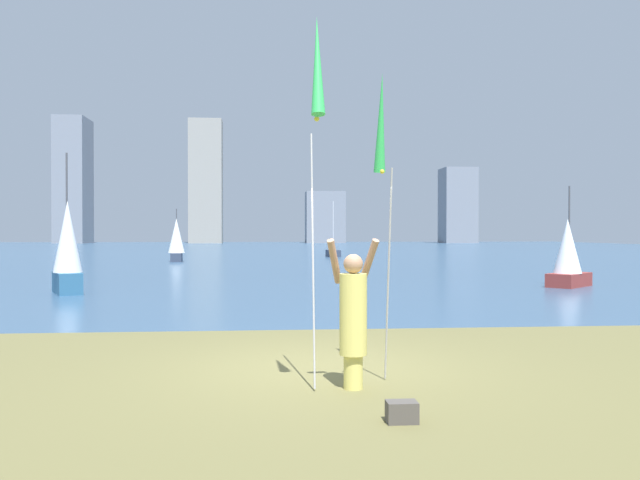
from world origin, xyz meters
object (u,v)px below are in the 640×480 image
object	(u,v)px
person	(353,315)
sailboat_5	(67,251)
bag	(402,412)
sailboat_3	(176,241)
kite_flag_right	(381,130)
sailboat_1	(333,253)
kite_flag_left	(317,77)
sailboat_0	(568,257)

from	to	relation	value
person	sailboat_5	size ratio (longest dim) A/B	0.42
bag	sailboat_3	distance (m)	36.94
kite_flag_right	sailboat_3	world-z (taller)	kite_flag_right
sailboat_1	sailboat_3	xyz separation A→B (m)	(-11.21, -7.32, 1.06)
person	sailboat_3	distance (m)	35.46
sailboat_5	sailboat_1	bearing A→B (deg)	68.60
bag	sailboat_5	bearing A→B (deg)	118.33
kite_flag_right	sailboat_1	distance (m)	41.60
kite_flag_left	sailboat_1	xyz separation A→B (m)	(4.63, 42.54, -3.41)
person	sailboat_1	distance (m)	42.28
bag	sailboat_0	distance (m)	17.93
sailboat_1	sailboat_5	world-z (taller)	sailboat_5
kite_flag_left	sailboat_3	world-z (taller)	kite_flag_left
kite_flag_left	bag	size ratio (longest dim) A/B	14.09
sailboat_3	sailboat_0	bearing A→B (deg)	-51.40
kite_flag_left	sailboat_3	size ratio (longest dim) A/B	1.26
sailboat_1	sailboat_5	bearing A→B (deg)	-111.40
kite_flag_right	sailboat_3	xyz separation A→B (m)	(-7.54, 34.01, -1.95)
kite_flag_right	sailboat_5	world-z (taller)	sailboat_5
bag	sailboat_5	distance (m)	16.15
person	sailboat_1	world-z (taller)	sailboat_1
kite_flag_left	sailboat_0	world-z (taller)	kite_flag_left
kite_flag_left	bag	distance (m)	3.82
person	sailboat_1	xyz separation A→B (m)	(4.15, 42.07, -0.61)
sailboat_0	kite_flag_left	bearing A→B (deg)	-125.08
sailboat_0	sailboat_3	distance (m)	26.70
sailboat_5	sailboat_0	bearing A→B (deg)	3.82
kite_flag_left	sailboat_1	world-z (taller)	kite_flag_left
person	kite_flag_left	world-z (taller)	kite_flag_left
person	kite_flag_left	xyz separation A→B (m)	(-0.48, -0.47, 2.81)
sailboat_3	bag	bearing A→B (deg)	-78.49
person	sailboat_0	distance (m)	16.88
person	sailboat_0	size ratio (longest dim) A/B	0.52
kite_flag_left	sailboat_3	xyz separation A→B (m)	(-6.58, 35.22, -2.35)
person	kite_flag_right	size ratio (longest dim) A/B	0.46
person	bag	size ratio (longest dim) A/B	5.92
bag	sailboat_0	size ratio (longest dim) A/B	0.09
kite_flag_left	bag	xyz separation A→B (m)	(0.79, -0.95, -3.61)
sailboat_5	kite_flag_right	bearing A→B (deg)	-56.95
kite_flag_left	sailboat_3	distance (m)	35.91
sailboat_5	person	bearing A→B (deg)	-60.09
bag	kite_flag_right	bearing A→B (deg)	85.33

